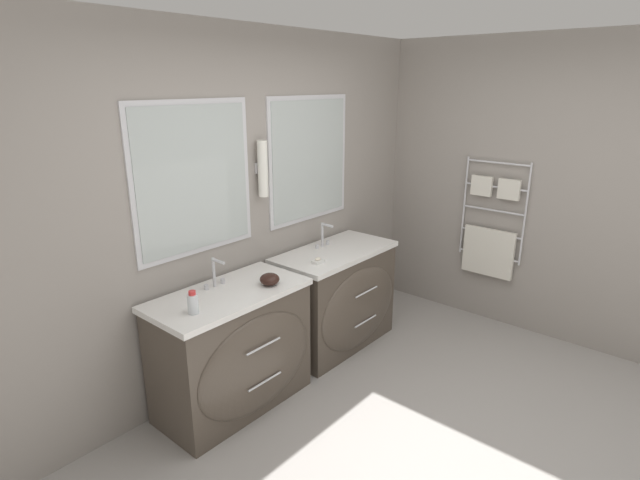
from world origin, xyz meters
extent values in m
plane|color=#9E9993|center=(0.00, 0.00, 0.00)|extent=(16.00, 16.00, 0.00)
cube|color=gray|center=(0.00, 1.79, 1.30)|extent=(5.70, 0.06, 2.60)
cube|color=silver|center=(-0.44, 1.75, 1.60)|extent=(0.94, 0.02, 1.02)
cube|color=#B2BCBA|center=(-0.44, 1.74, 1.60)|extent=(0.87, 0.01, 0.95)
cube|color=silver|center=(0.70, 1.75, 1.60)|extent=(0.94, 0.02, 1.02)
cube|color=#B2BCBA|center=(0.70, 1.74, 1.60)|extent=(0.87, 0.01, 0.95)
cylinder|color=white|center=(0.13, 1.70, 1.60)|extent=(0.08, 0.08, 0.42)
cube|color=silver|center=(0.13, 1.75, 1.60)|extent=(0.05, 0.02, 0.08)
cube|color=gray|center=(2.08, 0.79, 1.30)|extent=(0.06, 3.64, 2.60)
cylinder|color=silver|center=(2.02, 0.38, 1.08)|extent=(0.02, 0.02, 0.93)
cylinder|color=silver|center=(2.02, 0.95, 1.08)|extent=(0.02, 0.02, 0.93)
cylinder|color=silver|center=(2.02, 0.67, 1.52)|extent=(0.02, 0.57, 0.02)
cylinder|color=silver|center=(2.02, 0.67, 1.30)|extent=(0.02, 0.57, 0.02)
cylinder|color=silver|center=(2.02, 0.67, 1.08)|extent=(0.02, 0.57, 0.02)
cylinder|color=silver|center=(2.02, 0.67, 0.87)|extent=(0.02, 0.57, 0.02)
cylinder|color=silver|center=(2.02, 0.67, 0.65)|extent=(0.02, 0.57, 0.02)
cube|color=silver|center=(2.00, 0.67, 0.69)|extent=(0.04, 0.48, 0.45)
cube|color=silver|center=(2.00, 0.54, 1.30)|extent=(0.04, 0.19, 0.18)
cube|color=silver|center=(2.00, 0.79, 1.30)|extent=(0.04, 0.19, 0.18)
cube|color=#4C4238|center=(-0.44, 1.47, 0.41)|extent=(1.06, 0.52, 0.82)
ellipsoid|color=#4C4238|center=(-0.44, 1.21, 0.41)|extent=(0.98, 0.11, 0.69)
cube|color=white|center=(-0.44, 1.47, 0.84)|extent=(1.09, 0.55, 0.04)
ellipsoid|color=white|center=(-0.44, 1.44, 0.82)|extent=(0.36, 0.31, 0.08)
cylinder|color=silver|center=(-0.44, 1.14, 0.58)|extent=(0.29, 0.01, 0.01)
cylinder|color=silver|center=(-0.44, 1.14, 0.31)|extent=(0.29, 0.01, 0.01)
cube|color=#4C4238|center=(0.70, 1.47, 0.41)|extent=(1.06, 0.52, 0.82)
ellipsoid|color=#4C4238|center=(0.70, 1.21, 0.41)|extent=(0.98, 0.11, 0.69)
cube|color=white|center=(0.70, 1.47, 0.84)|extent=(1.09, 0.55, 0.04)
ellipsoid|color=white|center=(0.70, 1.44, 0.82)|extent=(0.36, 0.31, 0.08)
cylinder|color=silver|center=(0.70, 1.14, 0.58)|extent=(0.29, 0.01, 0.01)
cylinder|color=silver|center=(0.70, 1.14, 0.31)|extent=(0.29, 0.01, 0.01)
cylinder|color=silver|center=(-0.44, 1.61, 0.97)|extent=(0.02, 0.02, 0.21)
cylinder|color=silver|center=(-0.44, 1.55, 1.06)|extent=(0.02, 0.11, 0.02)
cylinder|color=silver|center=(-0.51, 1.61, 0.88)|extent=(0.03, 0.03, 0.04)
cylinder|color=silver|center=(-0.37, 1.61, 0.88)|extent=(0.03, 0.03, 0.04)
cylinder|color=silver|center=(0.70, 1.61, 0.97)|extent=(0.02, 0.02, 0.21)
cylinder|color=silver|center=(0.70, 1.55, 1.06)|extent=(0.02, 0.11, 0.02)
cylinder|color=silver|center=(0.63, 1.61, 0.88)|extent=(0.03, 0.03, 0.04)
cylinder|color=silver|center=(0.77, 1.61, 0.88)|extent=(0.03, 0.03, 0.04)
cylinder|color=silver|center=(-0.79, 1.38, 0.93)|extent=(0.07, 0.07, 0.12)
cylinder|color=red|center=(-0.79, 1.38, 1.00)|extent=(0.04, 0.04, 0.02)
ellipsoid|color=black|center=(-0.18, 1.34, 0.91)|extent=(0.14, 0.14, 0.08)
cube|color=white|center=(0.37, 1.37, 0.88)|extent=(0.09, 0.07, 0.02)
ellipsoid|color=#F2E5CC|center=(0.37, 1.37, 0.90)|extent=(0.06, 0.04, 0.02)
camera|label=1|loc=(-2.38, -1.00, 2.21)|focal=28.00mm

